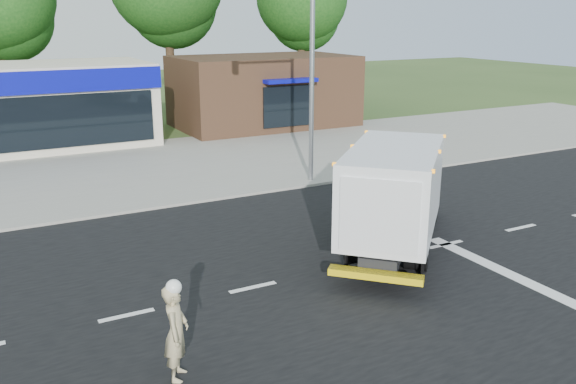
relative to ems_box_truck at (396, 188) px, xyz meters
name	(u,v)px	position (x,y,z in m)	size (l,w,h in m)	color
ground	(357,265)	(-1.61, -0.58, -1.73)	(120.00, 120.00, 0.00)	#385123
road_asphalt	(357,264)	(-1.61, -0.58, -1.72)	(60.00, 14.00, 0.02)	black
sidewalk	(233,187)	(-1.61, 7.62, -1.67)	(60.00, 2.40, 0.12)	gray
parking_apron	(183,158)	(-1.61, 13.42, -1.72)	(60.00, 9.00, 0.02)	gray
lane_markings	(432,273)	(-0.26, -1.93, -1.71)	(55.20, 7.00, 0.01)	silver
ems_box_truck	(396,188)	(0.00, 0.00, 0.00)	(6.27, 6.24, 3.00)	black
emergency_worker	(176,331)	(-7.35, -3.33, -0.80)	(0.69, 0.78, 1.90)	tan
brown_storefront	(264,91)	(5.39, 19.41, 0.27)	(10.00, 6.70, 4.00)	#382316
traffic_signal_pole	(297,53)	(0.74, 7.02, 3.19)	(3.51, 0.25, 8.00)	gray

